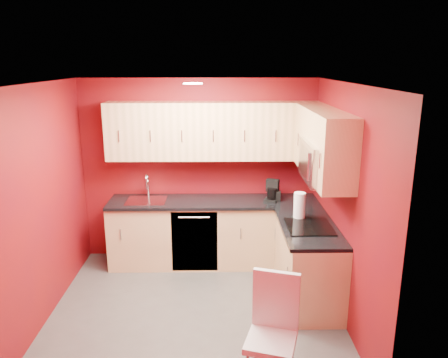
{
  "coord_description": "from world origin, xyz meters",
  "views": [
    {
      "loc": [
        0.26,
        -4.37,
        2.72
      ],
      "look_at": [
        0.33,
        0.55,
        1.38
      ],
      "focal_mm": 35.0,
      "sensor_mm": 36.0,
      "label": 1
    }
  ],
  "objects_px": {
    "sink": "(146,198)",
    "microwave": "(323,162)",
    "dining_chair": "(271,335)",
    "napkin_holder": "(276,196)",
    "coffee_maker": "(271,191)",
    "paper_towel": "(299,206)"
  },
  "relations": [
    {
      "from": "microwave",
      "to": "napkin_holder",
      "type": "relative_size",
      "value": 6.04
    },
    {
      "from": "coffee_maker",
      "to": "paper_towel",
      "type": "height_order",
      "value": "paper_towel"
    },
    {
      "from": "coffee_maker",
      "to": "napkin_holder",
      "type": "xyz_separation_m",
      "value": [
        0.07,
        -0.01,
        -0.08
      ]
    },
    {
      "from": "coffee_maker",
      "to": "napkin_holder",
      "type": "bearing_deg",
      "value": 16.11
    },
    {
      "from": "coffee_maker",
      "to": "napkin_holder",
      "type": "distance_m",
      "value": 0.1
    },
    {
      "from": "coffee_maker",
      "to": "dining_chair",
      "type": "xyz_separation_m",
      "value": [
        -0.27,
        -2.37,
        -0.55
      ]
    },
    {
      "from": "microwave",
      "to": "napkin_holder",
      "type": "height_order",
      "value": "microwave"
    },
    {
      "from": "sink",
      "to": "dining_chair",
      "type": "bearing_deg",
      "value": -59.77
    },
    {
      "from": "coffee_maker",
      "to": "paper_towel",
      "type": "distance_m",
      "value": 0.73
    },
    {
      "from": "napkin_holder",
      "to": "paper_towel",
      "type": "xyz_separation_m",
      "value": [
        0.18,
        -0.68,
        0.1
      ]
    },
    {
      "from": "coffee_maker",
      "to": "napkin_holder",
      "type": "height_order",
      "value": "coffee_maker"
    },
    {
      "from": "microwave",
      "to": "sink",
      "type": "relative_size",
      "value": 1.46
    },
    {
      "from": "sink",
      "to": "coffee_maker",
      "type": "xyz_separation_m",
      "value": [
        1.67,
        -0.03,
        0.1
      ]
    },
    {
      "from": "napkin_holder",
      "to": "paper_towel",
      "type": "distance_m",
      "value": 0.71
    },
    {
      "from": "microwave",
      "to": "dining_chair",
      "type": "distance_m",
      "value": 1.95
    },
    {
      "from": "microwave",
      "to": "paper_towel",
      "type": "relative_size",
      "value": 2.41
    },
    {
      "from": "microwave",
      "to": "coffee_maker",
      "type": "relative_size",
      "value": 2.75
    },
    {
      "from": "microwave",
      "to": "paper_towel",
      "type": "bearing_deg",
      "value": 122.11
    },
    {
      "from": "sink",
      "to": "microwave",
      "type": "bearing_deg",
      "value": -25.6
    },
    {
      "from": "napkin_holder",
      "to": "dining_chair",
      "type": "distance_m",
      "value": 2.44
    },
    {
      "from": "sink",
      "to": "paper_towel",
      "type": "height_order",
      "value": "sink"
    },
    {
      "from": "sink",
      "to": "dining_chair",
      "type": "height_order",
      "value": "sink"
    }
  ]
}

